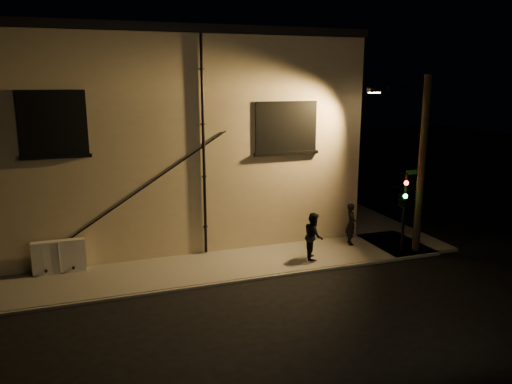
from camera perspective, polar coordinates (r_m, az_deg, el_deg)
name	(u,v)px	position (r m, az deg, el deg)	size (l,w,h in m)	color
ground	(276,277)	(17.95, 2.24, -9.67)	(90.00, 90.00, 0.00)	black
sidewalk	(265,236)	(22.19, 0.98, -5.02)	(21.00, 16.00, 0.12)	slate
building	(149,131)	(24.71, -12.09, 6.86)	(16.20, 12.23, 8.80)	beige
utility_cabinet	(59,257)	(19.14, -21.58, -6.87)	(1.80, 0.30, 1.18)	silver
pedestrian_a	(351,224)	(21.05, 10.80, -3.60)	(0.64, 0.42, 1.74)	black
pedestrian_b	(314,236)	(19.17, 6.59, -5.00)	(0.88, 0.68, 1.80)	black
traffic_signal	(402,198)	(20.18, 16.38, -0.71)	(1.30, 1.93, 3.28)	black
streetlamp_pole	(419,161)	(20.41, 18.11, 3.40)	(2.02, 1.39, 7.03)	black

